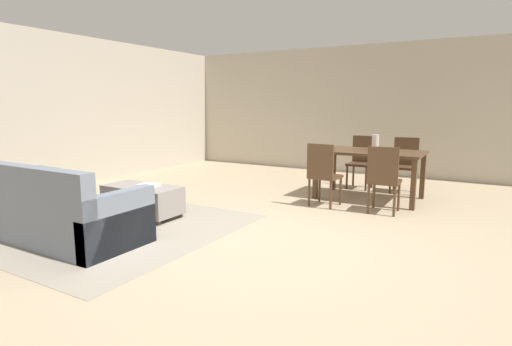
% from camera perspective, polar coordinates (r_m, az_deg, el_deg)
% --- Properties ---
extents(ground_plane, '(10.80, 10.80, 0.00)m').
position_cam_1_polar(ground_plane, '(4.58, 0.30, -9.13)').
color(ground_plane, tan).
extents(wall_back, '(9.00, 0.12, 2.70)m').
position_cam_1_polar(wall_back, '(9.03, 16.58, 8.36)').
color(wall_back, '#BCB2A0').
rests_on(wall_back, ground_plane).
extents(wall_left, '(0.12, 11.00, 2.70)m').
position_cam_1_polar(wall_left, '(7.92, -27.36, 7.61)').
color(wall_left, '#BCB2A0').
rests_on(wall_left, ground_plane).
extents(area_rug, '(3.00, 2.80, 0.01)m').
position_cam_1_polar(area_rug, '(5.39, -20.30, -6.85)').
color(area_rug, gray).
rests_on(area_rug, ground_plane).
extents(couch, '(2.10, 0.89, 0.86)m').
position_cam_1_polar(couch, '(5.05, -26.45, -4.95)').
color(couch, slate).
rests_on(couch, ground_plane).
extents(ottoman_table, '(1.04, 0.51, 0.41)m').
position_cam_1_polar(ottoman_table, '(5.61, -15.50, -3.51)').
color(ottoman_table, gray).
rests_on(ottoman_table, ground_plane).
extents(dining_table, '(1.58, 0.94, 0.76)m').
position_cam_1_polar(dining_table, '(6.61, 15.57, 2.21)').
color(dining_table, '#513823').
rests_on(dining_table, ground_plane).
extents(dining_chair_near_left, '(0.43, 0.43, 0.92)m').
position_cam_1_polar(dining_chair_near_left, '(5.96, 9.30, 0.24)').
color(dining_chair_near_left, '#513823').
rests_on(dining_chair_near_left, ground_plane).
extents(dining_chair_near_right, '(0.42, 0.42, 0.92)m').
position_cam_1_polar(dining_chair_near_right, '(5.75, 17.35, -0.40)').
color(dining_chair_near_right, '#513823').
rests_on(dining_chair_near_right, ground_plane).
extents(dining_chair_far_left, '(0.41, 0.41, 0.92)m').
position_cam_1_polar(dining_chair_far_left, '(7.50, 14.50, 1.95)').
color(dining_chair_far_left, '#513823').
rests_on(dining_chair_far_left, ground_plane).
extents(dining_chair_far_right, '(0.41, 0.41, 0.92)m').
position_cam_1_polar(dining_chair_far_right, '(7.34, 20.00, 1.52)').
color(dining_chair_far_right, '#513823').
rests_on(dining_chair_far_right, ground_plane).
extents(vase_centerpiece, '(0.11, 0.11, 0.25)m').
position_cam_1_polar(vase_centerpiece, '(6.60, 16.27, 4.07)').
color(vase_centerpiece, silver).
rests_on(vase_centerpiece, dining_table).
extents(book_on_ottoman, '(0.29, 0.24, 0.03)m').
position_cam_1_polar(book_on_ottoman, '(5.52, -14.73, -1.65)').
color(book_on_ottoman, silver).
rests_on(book_on_ottoman, ottoman_table).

